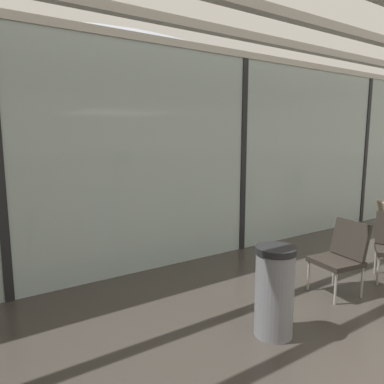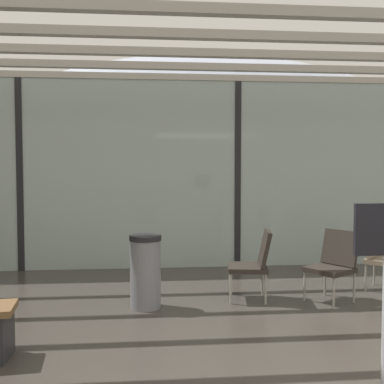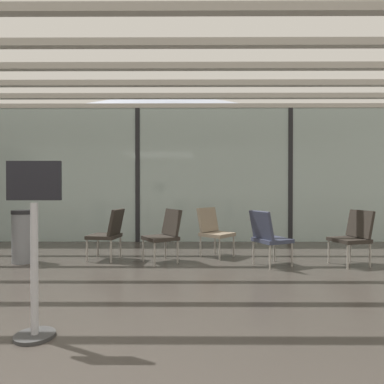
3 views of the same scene
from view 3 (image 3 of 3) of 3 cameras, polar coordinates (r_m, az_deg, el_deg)
The scene contains 13 objects.
ground_plane at distance 3.02m, azimuth -27.36°, elevation -23.23°, with size 60.00×60.00×0.00m, color #38332D.
glass_curtain_wall at distance 7.76m, azimuth -9.27°, elevation 2.90°, with size 14.00×0.08×3.06m, color #A3B7B2.
window_mullion_1 at distance 7.76m, azimuth -9.27°, elevation 2.90°, with size 0.10×0.12×3.06m, color black.
window_mullion_2 at distance 7.96m, azimuth 16.45°, elevation 2.82°, with size 0.10×0.12×3.06m, color black.
ceiling_slats at distance 4.91m, azimuth -16.27°, elevation 23.29°, with size 13.72×6.72×0.10m.
parked_airplane at distance 12.55m, azimuth -6.24°, elevation 5.51°, with size 12.97×4.60×4.60m.
lounge_chair_0 at distance 6.03m, azimuth 3.67°, elevation -6.30°, with size 0.71×0.71×0.87m.
lounge_chair_1 at distance 5.58m, azimuth -4.65°, elevation -6.86°, with size 0.70×0.69×0.87m.
lounge_chair_2 at distance 5.39m, azimuth 12.88°, elevation -7.13°, with size 0.68×0.66×0.87m.
lounge_chair_3 at distance 5.88m, azimuth -14.04°, elevation -6.49°, with size 0.59×0.55×0.87m.
lounge_chair_4 at distance 5.93m, azimuth 25.97°, elevation -6.48°, with size 0.64×0.61×0.87m.
trash_bin at distance 6.17m, azimuth -26.90°, elevation -6.77°, with size 0.38×0.38×0.86m.
info_sign at distance 3.03m, azimuth -25.43°, elevation -9.67°, with size 0.44×0.32×1.44m.
Camera 3 is at (1.29, -2.44, 1.21)m, focal length 31.08 mm.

